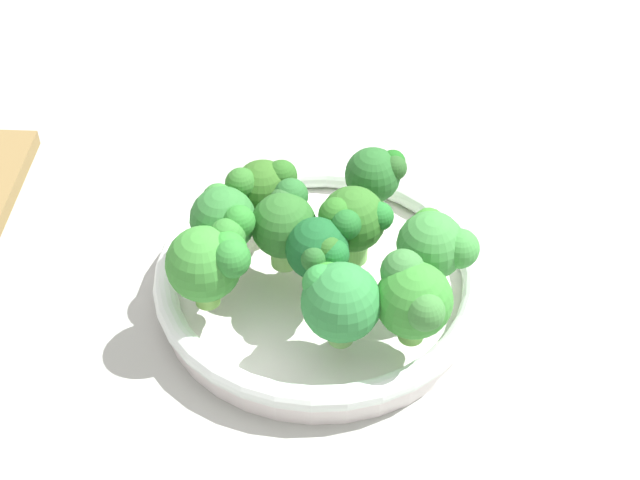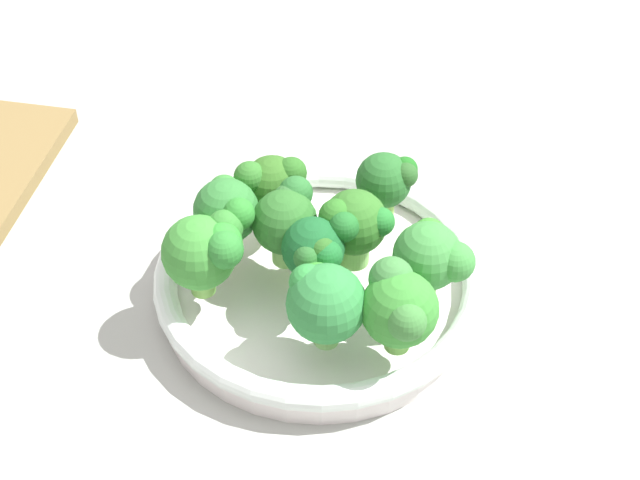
{
  "view_description": "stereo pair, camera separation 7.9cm",
  "coord_description": "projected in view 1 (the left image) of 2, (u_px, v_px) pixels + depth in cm",
  "views": [
    {
      "loc": [
        -56.56,
        10.18,
        60.7
      ],
      "look_at": [
        0.03,
        1.85,
        6.66
      ],
      "focal_mm": 54.47,
      "sensor_mm": 36.0,
      "label": 1
    },
    {
      "loc": [
        -57.16,
        2.35,
        60.7
      ],
      "look_at": [
        0.03,
        1.85,
        6.66
      ],
      "focal_mm": 54.47,
      "sensor_mm": 36.0,
      "label": 2
    }
  ],
  "objects": [
    {
      "name": "broccoli_floret_9",
      "position": [
        224.0,
        219.0,
        0.78
      ],
      "size": [
        6.21,
        5.43,
        7.25
      ],
      "color": "#9EC966",
      "rests_on": "bowl"
    },
    {
      "name": "broccoli_floret_2",
      "position": [
        435.0,
        245.0,
        0.76
      ],
      "size": [
        6.07,
        6.36,
        7.11
      ],
      "color": "#92D05F",
      "rests_on": "bowl"
    },
    {
      "name": "broccoli_floret_7",
      "position": [
        319.0,
        252.0,
        0.76
      ],
      "size": [
        5.4,
        5.05,
        6.75
      ],
      "color": "#95C968",
      "rests_on": "bowl"
    },
    {
      "name": "broccoli_floret_3",
      "position": [
        262.0,
        188.0,
        0.82
      ],
      "size": [
        4.98,
        6.17,
        6.65
      ],
      "color": "#A1D961",
      "rests_on": "bowl"
    },
    {
      "name": "broccoli_floret_5",
      "position": [
        413.0,
        298.0,
        0.72
      ],
      "size": [
        6.89,
        5.89,
        7.34
      ],
      "color": "#84CD59",
      "rests_on": "bowl"
    },
    {
      "name": "broccoli_floret_8",
      "position": [
        211.0,
        261.0,
        0.75
      ],
      "size": [
        5.99,
        6.64,
        7.25
      ],
      "color": "#77B64D",
      "rests_on": "bowl"
    },
    {
      "name": "bowl",
      "position": [
        320.0,
        281.0,
        0.82
      ],
      "size": [
        27.92,
        27.92,
        3.66
      ],
      "color": "white",
      "rests_on": "ground_plane"
    },
    {
      "name": "ground_plane",
      "position": [
        341.0,
        304.0,
        0.84
      ],
      "size": [
        130.0,
        130.0,
        2.5
      ],
      "primitive_type": "cube",
      "color": "#A9AEA5"
    },
    {
      "name": "broccoli_floret_0",
      "position": [
        352.0,
        221.0,
        0.78
      ],
      "size": [
        6.02,
        6.16,
        7.05
      ],
      "color": "#83C95E",
      "rests_on": "bowl"
    },
    {
      "name": "broccoli_floret_6",
      "position": [
        376.0,
        176.0,
        0.83
      ],
      "size": [
        4.82,
        5.3,
        6.56
      ],
      "color": "#88C451",
      "rests_on": "bowl"
    },
    {
      "name": "broccoli_floret_1",
      "position": [
        285.0,
        220.0,
        0.78
      ],
      "size": [
        6.18,
        5.39,
        6.99
      ],
      "color": "#8EC768",
      "rests_on": "bowl"
    },
    {
      "name": "broccoli_floret_4",
      "position": [
        338.0,
        299.0,
        0.72
      ],
      "size": [
        6.42,
        6.09,
        7.21
      ],
      "color": "#77BA5D",
      "rests_on": "bowl"
    }
  ]
}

